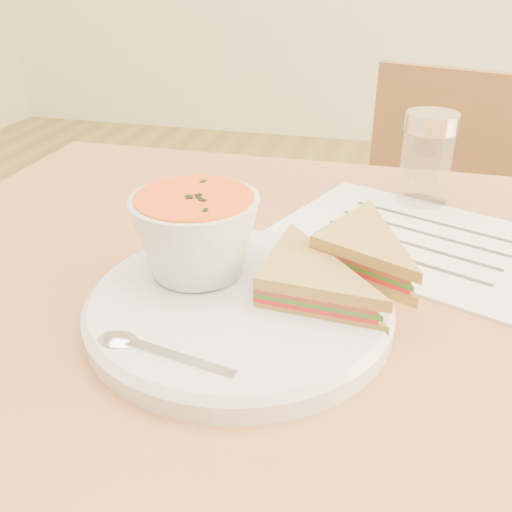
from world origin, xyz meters
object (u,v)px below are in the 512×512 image
(condiment_shaker, at_px, (426,159))
(chair_far, at_px, (414,279))
(plate, at_px, (239,308))
(soup_bowl, at_px, (196,239))

(condiment_shaker, bearing_deg, chair_far, 85.44)
(plate, relative_size, condiment_shaker, 2.33)
(plate, distance_m, condiment_shaker, 0.34)
(plate, height_order, soup_bowl, soup_bowl)
(soup_bowl, xyz_separation_m, condiment_shaker, (0.20, 0.27, 0.00))
(chair_far, distance_m, condiment_shaker, 0.57)
(plate, xyz_separation_m, soup_bowl, (-0.05, 0.03, 0.05))
(plate, bearing_deg, soup_bowl, 148.59)
(chair_far, relative_size, soup_bowl, 7.21)
(chair_far, relative_size, plate, 3.09)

